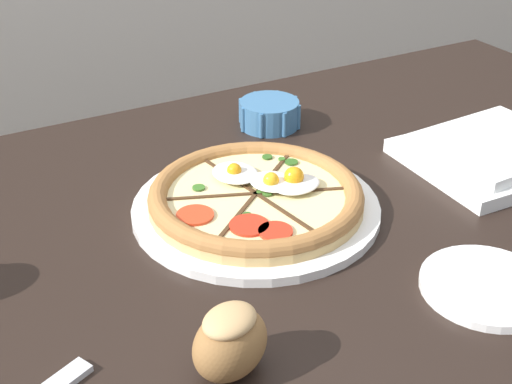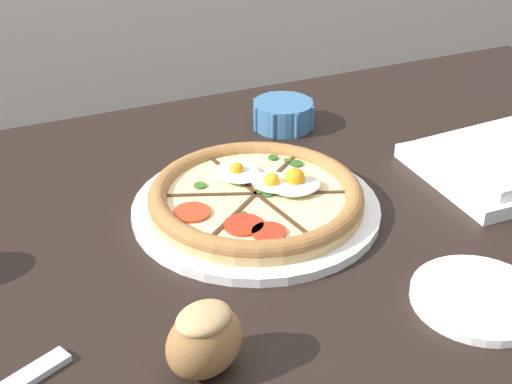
# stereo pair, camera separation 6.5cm
# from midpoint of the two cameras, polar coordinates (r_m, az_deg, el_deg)

# --- Properties ---
(dining_table) EXTENTS (1.40, 0.77, 0.76)m
(dining_table) POSITION_cam_midpoint_polar(r_m,az_deg,el_deg) (1.00, 4.42, -6.16)
(dining_table) COLOR black
(dining_table) RESTS_ON ground_plane
(pizza) EXTENTS (0.32, 0.32, 0.06)m
(pizza) POSITION_cam_midpoint_polar(r_m,az_deg,el_deg) (0.91, 2.08, -0.62)
(pizza) COLOR white
(pizza) RESTS_ON dining_table
(ramekin_bowl) EXTENTS (0.10, 0.10, 0.04)m
(ramekin_bowl) POSITION_cam_midpoint_polar(r_m,az_deg,el_deg) (1.14, 3.83, 6.24)
(ramekin_bowl) COLOR teal
(ramekin_bowl) RESTS_ON dining_table
(napkin_folded) EXTENTS (0.25, 0.21, 0.04)m
(napkin_folded) POSITION_cam_midpoint_polar(r_m,az_deg,el_deg) (1.07, 21.24, 2.22)
(napkin_folded) COLOR white
(napkin_folded) RESTS_ON dining_table
(bread_piece_near) EXTENTS (0.10, 0.09, 0.07)m
(bread_piece_near) POSITION_cam_midpoint_polar(r_m,az_deg,el_deg) (0.67, -1.31, -11.74)
(bread_piece_near) COLOR olive
(bread_piece_near) RESTS_ON dining_table
(side_saucer) EXTENTS (0.15, 0.15, 0.01)m
(side_saucer) POSITION_cam_midpoint_polar(r_m,az_deg,el_deg) (0.81, 19.63, -8.05)
(side_saucer) COLOR white
(side_saucer) RESTS_ON dining_table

